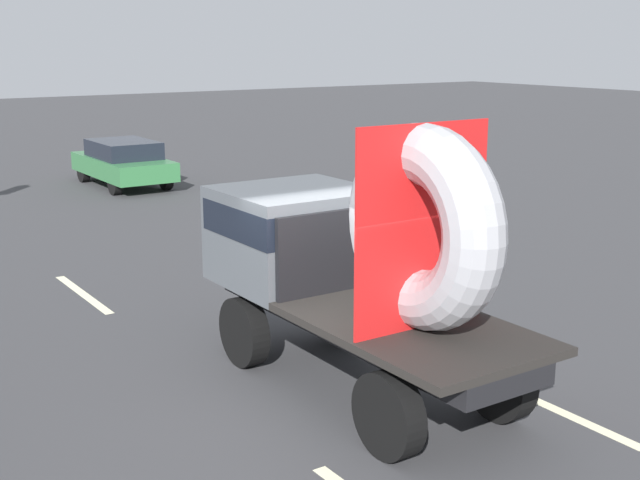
% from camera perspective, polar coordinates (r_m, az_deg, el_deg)
% --- Properties ---
extents(ground_plane, '(120.00, 120.00, 0.00)m').
position_cam_1_polar(ground_plane, '(11.20, 1.55, -10.14)').
color(ground_plane, '#38383A').
extents(flatbed_truck, '(2.02, 5.17, 3.57)m').
position_cam_1_polar(flatbed_truck, '(10.97, 1.72, -0.94)').
color(flatbed_truck, black).
rests_on(flatbed_truck, ground_plane).
extents(distant_sedan, '(1.87, 4.36, 1.42)m').
position_cam_1_polar(distant_sedan, '(27.06, -13.14, 5.18)').
color(distant_sedan, black).
rests_on(distant_sedan, ground_plane).
extents(lane_dash_left_far, '(0.16, 2.73, 0.01)m').
position_cam_1_polar(lane_dash_left_far, '(15.82, -15.70, -3.52)').
color(lane_dash_left_far, beige).
rests_on(lane_dash_left_far, ground_plane).
extents(lane_dash_right_near, '(0.16, 2.60, 0.01)m').
position_cam_1_polar(lane_dash_right_near, '(11.08, 15.47, -10.88)').
color(lane_dash_right_near, beige).
rests_on(lane_dash_right_near, ground_plane).
extents(lane_dash_right_far, '(0.16, 2.31, 0.01)m').
position_cam_1_polar(lane_dash_right_far, '(17.22, -5.60, -1.70)').
color(lane_dash_right_far, beige).
rests_on(lane_dash_right_far, ground_plane).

